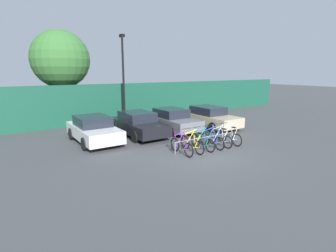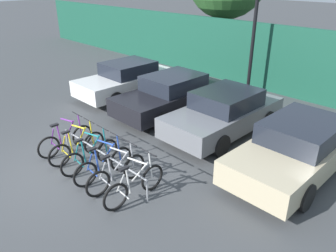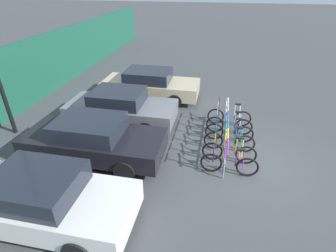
# 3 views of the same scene
# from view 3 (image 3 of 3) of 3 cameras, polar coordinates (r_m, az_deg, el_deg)

# --- Properties ---
(ground_plane) EXTENTS (120.00, 120.00, 0.00)m
(ground_plane) POSITION_cam_3_polar(r_m,az_deg,el_deg) (8.92, 16.28, -7.20)
(ground_plane) COLOR #424447
(bike_rack) EXTENTS (3.62, 0.04, 0.57)m
(bike_rack) POSITION_cam_3_polar(r_m,az_deg,el_deg) (9.23, 12.32, -1.61)
(bike_rack) COLOR gray
(bike_rack) RESTS_ON ground
(bicycle_purple) EXTENTS (0.68, 1.71, 1.05)m
(bicycle_purple) POSITION_cam_3_polar(r_m,az_deg,el_deg) (8.02, 13.17, -7.99)
(bicycle_purple) COLOR black
(bicycle_purple) RESTS_ON ground
(bicycle_yellow) EXTENTS (0.68, 1.71, 1.05)m
(bicycle_yellow) POSITION_cam_3_polar(r_m,az_deg,el_deg) (8.52, 13.17, -5.50)
(bicycle_yellow) COLOR black
(bicycle_yellow) RESTS_ON ground
(bicycle_teal) EXTENTS (0.68, 1.71, 1.05)m
(bicycle_teal) POSITION_cam_3_polar(r_m,az_deg,el_deg) (9.06, 13.17, -3.18)
(bicycle_teal) COLOR black
(bicycle_teal) RESTS_ON ground
(bicycle_blue) EXTENTS (0.68, 1.71, 1.05)m
(bicycle_blue) POSITION_cam_3_polar(r_m,az_deg,el_deg) (9.58, 13.16, -1.23)
(bicycle_blue) COLOR black
(bicycle_blue) RESTS_ON ground
(bicycle_silver) EXTENTS (0.68, 1.71, 1.05)m
(bicycle_silver) POSITION_cam_3_polar(r_m,az_deg,el_deg) (10.04, 13.16, 0.30)
(bicycle_silver) COLOR black
(bicycle_silver) RESTS_ON ground
(bicycle_white) EXTENTS (0.68, 1.71, 1.05)m
(bicycle_white) POSITION_cam_3_polar(r_m,az_deg,el_deg) (10.64, 13.16, 2.05)
(bicycle_white) COLOR black
(bicycle_white) RESTS_ON ground
(car_white) EXTENTS (1.91, 4.24, 1.40)m
(car_white) POSITION_cam_3_polar(r_m,az_deg,el_deg) (6.95, -25.53, -14.17)
(car_white) COLOR silver
(car_white) RESTS_ON ground
(car_black) EXTENTS (1.91, 4.43, 1.40)m
(car_black) POSITION_cam_3_polar(r_m,az_deg,el_deg) (8.66, -15.92, -2.79)
(car_black) COLOR black
(car_black) RESTS_ON ground
(car_grey) EXTENTS (1.91, 4.25, 1.40)m
(car_grey) POSITION_cam_3_polar(r_m,az_deg,el_deg) (10.52, -10.21, 3.96)
(car_grey) COLOR slate
(car_grey) RESTS_ON ground
(car_beige) EXTENTS (1.91, 4.55, 1.40)m
(car_beige) POSITION_cam_3_polar(r_m,az_deg,el_deg) (12.71, -3.87, 8.99)
(car_beige) COLOR #C1B28E
(car_beige) RESTS_ON ground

